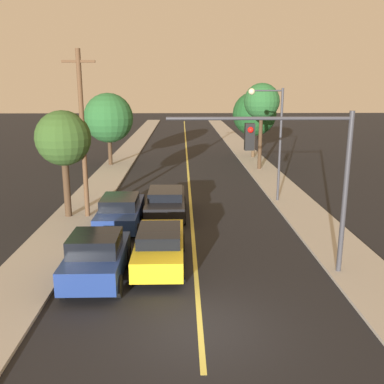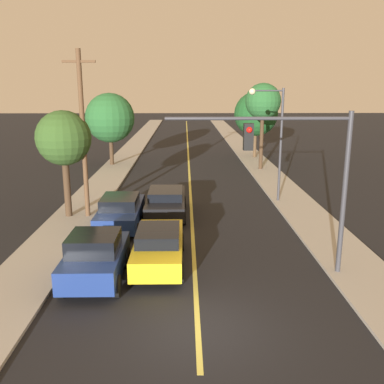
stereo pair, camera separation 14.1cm
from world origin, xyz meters
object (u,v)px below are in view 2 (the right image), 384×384
object	(u,v)px
streetlamp_right	(273,128)
car_outer_lane_front	(96,257)
traffic_signal_mast	(301,162)
tree_left_near	(64,139)
car_near_lane_second	(166,201)
car_outer_lane_second	(121,211)
utility_pole_left	(83,132)
tree_right_far	(256,114)
tree_right_near	(263,102)
car_near_lane_front	(159,246)
tree_left_far	(110,118)

from	to	relation	value
streetlamp_right	car_outer_lane_front	bearing A→B (deg)	-127.89
traffic_signal_mast	tree_left_near	size ratio (longest dim) A/B	1.16
car_near_lane_second	car_outer_lane_second	world-z (taller)	car_outer_lane_second
traffic_signal_mast	utility_pole_left	distance (m)	11.48
utility_pole_left	tree_right_far	distance (m)	22.10
car_near_lane_second	tree_right_near	world-z (taller)	tree_right_near
tree_left_near	tree_right_far	bearing A→B (deg)	55.94
tree_right_far	car_near_lane_front	bearing A→B (deg)	-107.00
car_near_lane_front	car_near_lane_second	world-z (taller)	car_near_lane_front
car_near_lane_front	traffic_signal_mast	size ratio (longest dim) A/B	0.76
streetlamp_right	car_near_lane_front	bearing A→B (deg)	-123.34
car_near_lane_front	tree_left_far	world-z (taller)	tree_left_far
car_near_lane_second	tree_left_near	xyz separation A→B (m)	(-5.05, -0.30, 3.34)
car_outer_lane_second	tree_left_near	size ratio (longest dim) A/B	0.87
streetlamp_right	tree_right_near	bearing A→B (deg)	83.29
car_outer_lane_second	utility_pole_left	world-z (taller)	utility_pole_left
car_outer_lane_second	car_near_lane_second	bearing A→B (deg)	40.84
car_near_lane_front	tree_right_far	bearing A→B (deg)	73.00
traffic_signal_mast	tree_right_far	distance (m)	25.96
car_outer_lane_front	tree_right_far	xyz separation A→B (m)	(9.75, 26.27, 3.26)
car_near_lane_second	tree_left_far	xyz separation A→B (m)	(-5.28, 14.73, 3.30)
tree_left_near	tree_right_near	xyz separation A→B (m)	(12.22, 12.84, 1.35)
traffic_signal_mast	tree_right_far	xyz separation A→B (m)	(2.67, 25.82, 0.02)
car_near_lane_front	car_outer_lane_front	xyz separation A→B (m)	(-2.12, -1.31, 0.09)
traffic_signal_mast	streetlamp_right	xyz separation A→B (m)	(1.05, 10.00, 0.20)
car_outer_lane_second	traffic_signal_mast	distance (m)	9.59
utility_pole_left	tree_left_near	distance (m)	1.03
car_near_lane_second	car_outer_lane_front	distance (m)	8.09
car_near_lane_front	tree_right_near	size ratio (longest dim) A/B	0.70
tree_left_far	tree_right_far	xyz separation A→B (m)	(12.91, 3.72, 0.09)
car_near_lane_second	car_outer_lane_second	size ratio (longest dim) A/B	1.06
car_near_lane_front	car_outer_lane_second	distance (m)	5.13
tree_left_near	car_outer_lane_second	bearing A→B (deg)	-27.61
tree_right_near	tree_left_far	bearing A→B (deg)	170.02
car_near_lane_second	streetlamp_right	xyz separation A→B (m)	(6.01, 2.63, 3.56)
car_near_lane_front	car_outer_lane_front	size ratio (longest dim) A/B	1.23
car_outer_lane_second	tree_right_far	size ratio (longest dim) A/B	0.77
car_outer_lane_second	tree_left_near	distance (m)	4.69
traffic_signal_mast	streetlamp_right	bearing A→B (deg)	84.03
car_near_lane_second	utility_pole_left	world-z (taller)	utility_pole_left
car_near_lane_second	utility_pole_left	size ratio (longest dim) A/B	0.60
utility_pole_left	car_outer_lane_second	bearing A→B (deg)	-38.33
car_outer_lane_front	tree_right_far	world-z (taller)	tree_right_far
car_outer_lane_second	traffic_signal_mast	size ratio (longest dim) A/B	0.74
car_outer_lane_second	tree_right_far	xyz separation A→B (m)	(9.75, 20.29, 3.36)
utility_pole_left	streetlamp_right	bearing A→B (deg)	16.18
car_outer_lane_second	streetlamp_right	distance (m)	9.92
car_outer_lane_second	tree_left_far	distance (m)	17.18
tree_right_near	car_outer_lane_second	bearing A→B (deg)	-122.89
utility_pole_left	tree_right_near	distance (m)	17.09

